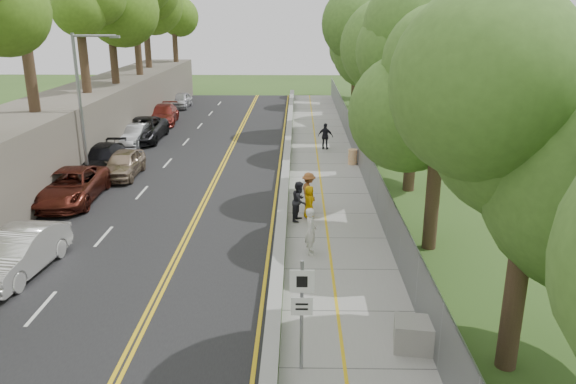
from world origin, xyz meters
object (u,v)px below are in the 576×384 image
signpost (302,304)px  car_2 (70,186)px  streetlight (84,98)px  concrete_block (417,335)px  construction_barrel (353,157)px  painter_0 (309,202)px  person_far (325,136)px  car_1 (18,253)px

signpost → car_2: 17.65m
streetlight → concrete_block: size_ratio=6.40×
construction_barrel → painter_0: (-2.85, -9.54, 0.29)m
person_far → car_1: bearing=74.1°
car_1 → person_far: 22.71m
signpost → concrete_block: size_ratio=2.48×
concrete_block → car_2: (-14.54, 12.48, 0.37)m
streetlight → concrete_block: bearing=-47.4°
streetlight → car_2: size_ratio=1.39×
construction_barrel → person_far: person_far is taller
painter_0 → construction_barrel: bearing=-19.5°
car_1 → person_far: (11.80, 19.40, 0.11)m
signpost → person_far: bearing=86.0°
signpost → construction_barrel: (3.25, 20.92, -1.45)m
concrete_block → person_far: size_ratio=0.70×
painter_0 → concrete_block: bearing=-167.7°
car_2 → construction_barrel: bearing=24.0°
painter_0 → person_far: bearing=-8.6°
signpost → concrete_block: bearing=17.5°
signpost → person_far: size_ratio=1.73×
streetlight → car_1: 12.23m
construction_barrel → concrete_block: size_ratio=0.75×
streetlight → person_far: bearing=30.7°
construction_barrel → car_1: 20.38m
concrete_block → person_far: bearing=93.5°
painter_0 → person_far: 13.57m
streetlight → painter_0: (11.91, -5.63, -3.83)m
car_1 → painter_0: (10.45, 5.90, -0.02)m
construction_barrel → concrete_block: 19.91m
signpost → concrete_block: signpost is taller
signpost → painter_0: bearing=88.0°
signpost → car_1: bearing=151.4°
streetlight → car_2: streetlight is taller
construction_barrel → car_2: 16.36m
car_2 → concrete_block: bearing=-43.6°
painter_0 → streetlight: bearing=61.8°
streetlight → car_1: (1.46, -11.53, -3.81)m
car_2 → person_far: 17.34m
concrete_block → painter_0: bearing=105.2°
signpost → painter_0: (0.40, 11.38, -1.15)m
signpost → car_2: (-11.32, 13.49, -1.13)m
car_1 → car_2: 8.11m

